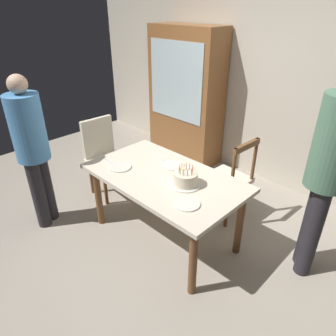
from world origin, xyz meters
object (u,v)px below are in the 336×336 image
object	(u,v)px
dining_table	(164,184)
person_guest	(329,167)
plate_near_guest	(187,204)
chair_upholstered	(104,153)
person_celebrant	(32,146)
birthday_cake	(186,179)
chair_spindle_back	(228,180)
china_cabinet	(186,96)
plate_near_celebrant	(120,167)
plate_far_side	(173,165)

from	to	relation	value
dining_table	person_guest	size ratio (longest dim) A/B	0.84
plate_near_guest	person_guest	xyz separation A→B (m)	(0.74, 0.80, 0.31)
chair_upholstered	person_celebrant	size ratio (longest dim) A/B	0.59
person_celebrant	birthday_cake	bearing A→B (deg)	28.83
birthday_cake	chair_spindle_back	distance (m)	0.81
chair_upholstered	china_cabinet	xyz separation A→B (m)	(0.02, 1.46, 0.42)
plate_near_celebrant	plate_near_guest	bearing A→B (deg)	0.00
birthday_cake	plate_near_celebrant	xyz separation A→B (m)	(-0.67, -0.21, -0.05)
plate_near_celebrant	person_guest	xyz separation A→B (m)	(1.61, 0.80, 0.31)
plate_near_guest	china_cabinet	xyz separation A→B (m)	(-1.58, 1.75, 0.22)
plate_near_celebrant	birthday_cake	bearing A→B (deg)	17.60
plate_far_side	china_cabinet	distance (m)	1.73
dining_table	china_cabinet	size ratio (longest dim) A/B	0.80
birthday_cake	china_cabinet	xyz separation A→B (m)	(-1.38, 1.54, 0.16)
dining_table	chair_spindle_back	distance (m)	0.81
birthday_cake	person_celebrant	distance (m)	1.55
chair_upholstered	plate_far_side	bearing A→B (deg)	5.01
chair_spindle_back	person_celebrant	bearing A→B (deg)	-132.01
dining_table	birthday_cake	xyz separation A→B (m)	(0.25, 0.02, 0.15)
plate_far_side	plate_near_guest	size ratio (longest dim) A/B	1.00
dining_table	chair_spindle_back	bearing A→B (deg)	72.97
dining_table	person_celebrant	size ratio (longest dim) A/B	0.94
chair_spindle_back	chair_upholstered	distance (m)	1.53
plate_near_celebrant	plate_near_guest	distance (m)	0.87
plate_far_side	person_celebrant	distance (m)	1.40
dining_table	plate_near_guest	bearing A→B (deg)	-23.25
dining_table	person_celebrant	bearing A→B (deg)	-146.55
person_celebrant	plate_near_guest	bearing A→B (deg)	18.91
dining_table	plate_near_celebrant	world-z (taller)	plate_near_celebrant
dining_table	plate_far_side	distance (m)	0.23
dining_table	china_cabinet	bearing A→B (deg)	125.81
dining_table	chair_upholstered	xyz separation A→B (m)	(-1.15, 0.10, -0.10)
chair_spindle_back	chair_upholstered	bearing A→B (deg)	-154.72
plate_far_side	chair_spindle_back	xyz separation A→B (m)	(0.31, 0.56, -0.28)
chair_spindle_back	china_cabinet	world-z (taller)	china_cabinet
dining_table	person_guest	distance (m)	1.40
birthday_cake	person_guest	distance (m)	1.14
dining_table	birthday_cake	world-z (taller)	birthday_cake
chair_upholstered	china_cabinet	distance (m)	1.52
chair_upholstered	person_guest	world-z (taller)	person_guest
chair_upholstered	plate_near_guest	bearing A→B (deg)	-10.51
plate_far_side	plate_near_guest	xyz separation A→B (m)	(0.53, -0.39, 0.00)
person_celebrant	person_guest	bearing A→B (deg)	30.01
birthday_cake	chair_spindle_back	xyz separation A→B (m)	(-0.02, 0.74, -0.33)
dining_table	plate_far_side	xyz separation A→B (m)	(-0.08, 0.20, 0.10)
plate_near_celebrant	chair_spindle_back	distance (m)	1.18
birthday_cake	chair_upholstered	bearing A→B (deg)	176.51
china_cabinet	plate_near_celebrant	bearing A→B (deg)	-68.06
chair_spindle_back	person_celebrant	world-z (taller)	person_celebrant
plate_far_side	china_cabinet	size ratio (longest dim) A/B	0.12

